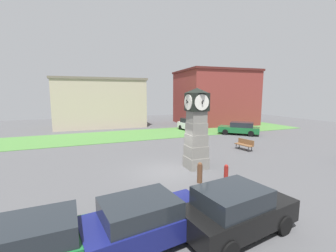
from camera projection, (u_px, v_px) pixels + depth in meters
The scene contains 13 objects.
ground_plane at pixel (169, 171), 13.72m from camera, with size 70.15×70.15×0.00m, color #4C4C4F.
clock_tower at pixel (196, 130), 14.07m from camera, with size 1.52×1.58×5.06m.
bollard_near_tower at pixel (200, 172), 11.90m from camera, with size 0.28×0.28×1.12m.
bollard_mid_row at pixel (226, 175), 11.59m from camera, with size 0.22×0.22×1.10m.
car_navy_sedan at pixel (39, 246), 5.84m from camera, with size 4.43×1.97×1.51m.
car_near_tower at pixel (146, 220), 7.05m from camera, with size 4.33×2.40×1.50m.
car_by_building at pixel (236, 210), 7.55m from camera, with size 4.28×2.39×1.63m.
car_far_lot at pixel (240, 128), 26.11m from camera, with size 4.46×4.44×1.46m.
car_end_of_row at pixel (191, 125), 28.77m from camera, with size 2.27×4.39×1.59m.
bench at pixel (245, 144), 18.91m from camera, with size 0.80×1.67×0.90m.
warehouse_blue_far at pixel (100, 103), 32.77m from camera, with size 12.73×7.92×6.87m.
storefront_low_left at pixel (214, 97), 35.65m from camera, with size 11.57×10.19×8.30m.
grass_verge_far at pixel (147, 134), 26.44m from camera, with size 42.09×6.90×0.04m, color #477A38.
Camera 1 is at (-4.95, -12.22, 4.69)m, focal length 24.00 mm.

